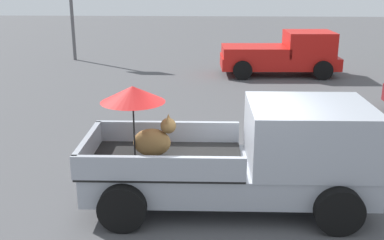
# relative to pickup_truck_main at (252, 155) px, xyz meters

# --- Properties ---
(ground_plane) EXTENTS (80.00, 80.00, 0.00)m
(ground_plane) POSITION_rel_pickup_truck_main_xyz_m (-0.42, -0.01, -0.96)
(ground_plane) COLOR #4C4C4F
(pickup_truck_main) EXTENTS (5.07, 2.29, 2.21)m
(pickup_truck_main) POSITION_rel_pickup_truck_main_xyz_m (0.00, 0.00, 0.00)
(pickup_truck_main) COLOR black
(pickup_truck_main) RESTS_ON ground
(pickup_truck_red) EXTENTS (4.86, 2.30, 1.80)m
(pickup_truck_red) POSITION_rel_pickup_truck_main_xyz_m (2.29, 11.64, -0.09)
(pickup_truck_red) COLOR black
(pickup_truck_red) RESTS_ON ground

